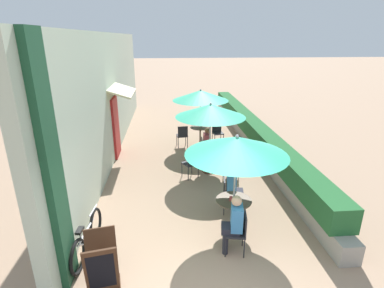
{
  "coord_description": "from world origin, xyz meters",
  "views": [
    {
      "loc": [
        -0.57,
        -3.81,
        4.05
      ],
      "look_at": [
        0.15,
        4.68,
        1.0
      ],
      "focal_mm": 28.0,
      "sensor_mm": 36.0,
      "label": 1
    }
  ],
  "objects_px": {
    "cafe_chair_near_left": "(239,229)",
    "coffee_cup_mid": "(212,148)",
    "patio_umbrella_far": "(201,95)",
    "cafe_chair_far_right": "(217,131)",
    "cafe_chair_near_right": "(229,193)",
    "patio_umbrella_mid": "(210,111)",
    "menu_board": "(102,264)",
    "patio_table_far": "(200,132)",
    "cafe_chair_far_left": "(182,135)",
    "cafe_chair_mid_back": "(232,160)",
    "patio_table_mid": "(210,156)",
    "bicycle_leaning": "(87,238)",
    "coffee_cup_far": "(201,125)",
    "cafe_chair_mid_left": "(205,148)",
    "seated_patron_near_right": "(234,187)",
    "patio_umbrella_near": "(237,146)",
    "seated_patron_mid_left": "(208,144)",
    "coffee_cup_near": "(231,199)",
    "cafe_chair_mid_right": "(191,162)",
    "patio_table_near": "(233,208)",
    "seated_patron_near_left": "(234,222)"
  },
  "relations": [
    {
      "from": "coffee_cup_far",
      "to": "patio_umbrella_far",
      "type": "bearing_deg",
      "value": -111.2
    },
    {
      "from": "patio_umbrella_near",
      "to": "cafe_chair_far_right",
      "type": "bearing_deg",
      "value": 84.0
    },
    {
      "from": "cafe_chair_near_right",
      "to": "bicycle_leaning",
      "type": "xyz_separation_m",
      "value": [
        -3.05,
        -1.25,
        -0.17
      ]
    },
    {
      "from": "cafe_chair_near_left",
      "to": "cafe_chair_mid_left",
      "type": "bearing_deg",
      "value": 10.7
    },
    {
      "from": "patio_umbrella_mid",
      "to": "patio_table_far",
      "type": "relative_size",
      "value": 2.87
    },
    {
      "from": "seated_patron_near_right",
      "to": "menu_board",
      "type": "distance_m",
      "value": 3.45
    },
    {
      "from": "patio_table_mid",
      "to": "coffee_cup_far",
      "type": "distance_m",
      "value": 2.6
    },
    {
      "from": "coffee_cup_near",
      "to": "coffee_cup_mid",
      "type": "bearing_deg",
      "value": 88.8
    },
    {
      "from": "seated_patron_near_right",
      "to": "coffee_cup_near",
      "type": "distance_m",
      "value": 0.77
    },
    {
      "from": "patio_table_near",
      "to": "cafe_chair_mid_right",
      "type": "relative_size",
      "value": 0.89
    },
    {
      "from": "patio_umbrella_mid",
      "to": "cafe_chair_mid_left",
      "type": "bearing_deg",
      "value": 93.94
    },
    {
      "from": "seated_patron_near_left",
      "to": "cafe_chair_mid_back",
      "type": "distance_m",
      "value": 3.54
    },
    {
      "from": "seated_patron_mid_left",
      "to": "cafe_chair_mid_back",
      "type": "relative_size",
      "value": 1.44
    },
    {
      "from": "patio_umbrella_near",
      "to": "seated_patron_near_right",
      "type": "distance_m",
      "value": 1.49
    },
    {
      "from": "patio_table_mid",
      "to": "cafe_chair_far_right",
      "type": "distance_m",
      "value": 2.74
    },
    {
      "from": "patio_umbrella_far",
      "to": "cafe_chair_far_right",
      "type": "bearing_deg",
      "value": 13.35
    },
    {
      "from": "cafe_chair_far_left",
      "to": "cafe_chair_far_right",
      "type": "bearing_deg",
      "value": 6.0
    },
    {
      "from": "patio_umbrella_far",
      "to": "cafe_chair_far_left",
      "type": "relative_size",
      "value": 2.56
    },
    {
      "from": "menu_board",
      "to": "cafe_chair_mid_right",
      "type": "bearing_deg",
      "value": 55.21
    },
    {
      "from": "cafe_chair_mid_back",
      "to": "coffee_cup_mid",
      "type": "height_order",
      "value": "cafe_chair_mid_back"
    },
    {
      "from": "patio_table_mid",
      "to": "cafe_chair_mid_back",
      "type": "relative_size",
      "value": 0.89
    },
    {
      "from": "patio_table_far",
      "to": "cafe_chair_far_left",
      "type": "bearing_deg",
      "value": -166.65
    },
    {
      "from": "bicycle_leaning",
      "to": "seated_patron_near_right",
      "type": "bearing_deg",
      "value": 26.82
    },
    {
      "from": "patio_umbrella_near",
      "to": "bicycle_leaning",
      "type": "height_order",
      "value": "patio_umbrella_near"
    },
    {
      "from": "patio_table_near",
      "to": "patio_umbrella_near",
      "type": "distance_m",
      "value": 1.44
    },
    {
      "from": "cafe_chair_mid_left",
      "to": "patio_table_far",
      "type": "height_order",
      "value": "cafe_chair_mid_left"
    },
    {
      "from": "cafe_chair_near_right",
      "to": "cafe_chair_far_right",
      "type": "bearing_deg",
      "value": -176.87
    },
    {
      "from": "patio_table_mid",
      "to": "cafe_chair_far_right",
      "type": "xyz_separation_m",
      "value": [
        0.69,
        2.65,
        -0.03
      ]
    },
    {
      "from": "coffee_cup_mid",
      "to": "seated_patron_mid_left",
      "type": "bearing_deg",
      "value": 92.15
    },
    {
      "from": "coffee_cup_mid",
      "to": "menu_board",
      "type": "xyz_separation_m",
      "value": [
        -2.53,
        -4.54,
        -0.3
      ]
    },
    {
      "from": "patio_table_mid",
      "to": "bicycle_leaning",
      "type": "bearing_deg",
      "value": -129.06
    },
    {
      "from": "cafe_chair_mid_back",
      "to": "patio_table_far",
      "type": "distance_m",
      "value": 2.89
    },
    {
      "from": "patio_umbrella_near",
      "to": "cafe_chair_far_right",
      "type": "height_order",
      "value": "patio_umbrella_near"
    },
    {
      "from": "patio_table_far",
      "to": "cafe_chair_far_right",
      "type": "height_order",
      "value": "cafe_chair_far_right"
    },
    {
      "from": "patio_umbrella_near",
      "to": "cafe_chair_near_right",
      "type": "relative_size",
      "value": 2.56
    },
    {
      "from": "cafe_chair_near_right",
      "to": "bicycle_leaning",
      "type": "bearing_deg",
      "value": -58.23
    },
    {
      "from": "patio_umbrella_mid",
      "to": "coffee_cup_mid",
      "type": "relative_size",
      "value": 24.74
    },
    {
      "from": "patio_table_near",
      "to": "coffee_cup_far",
      "type": "bearing_deg",
      "value": 90.72
    },
    {
      "from": "seated_patron_mid_left",
      "to": "coffee_cup_mid",
      "type": "bearing_deg",
      "value": 4.21
    },
    {
      "from": "cafe_chair_near_right",
      "to": "patio_umbrella_mid",
      "type": "distance_m",
      "value": 2.77
    },
    {
      "from": "patio_umbrella_near",
      "to": "seated_patron_mid_left",
      "type": "bearing_deg",
      "value": 90.43
    },
    {
      "from": "patio_umbrella_near",
      "to": "menu_board",
      "type": "xyz_separation_m",
      "value": [
        -2.53,
        -1.44,
        -1.49
      ]
    },
    {
      "from": "patio_table_far",
      "to": "patio_umbrella_mid",
      "type": "bearing_deg",
      "value": -89.55
    },
    {
      "from": "patio_table_mid",
      "to": "cafe_chair_far_left",
      "type": "bearing_deg",
      "value": 107.53
    },
    {
      "from": "cafe_chair_near_left",
      "to": "patio_table_far",
      "type": "bearing_deg",
      "value": 10.09
    },
    {
      "from": "cafe_chair_mid_left",
      "to": "coffee_cup_far",
      "type": "height_order",
      "value": "cafe_chair_mid_left"
    },
    {
      "from": "menu_board",
      "to": "cafe_chair_near_left",
      "type": "bearing_deg",
      "value": 5.21
    },
    {
      "from": "cafe_chair_near_right",
      "to": "cafe_chair_mid_right",
      "type": "height_order",
      "value": "same"
    },
    {
      "from": "cafe_chair_near_left",
      "to": "coffee_cup_mid",
      "type": "relative_size",
      "value": 9.67
    },
    {
      "from": "patio_table_mid",
      "to": "patio_umbrella_mid",
      "type": "distance_m",
      "value": 1.44
    }
  ]
}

